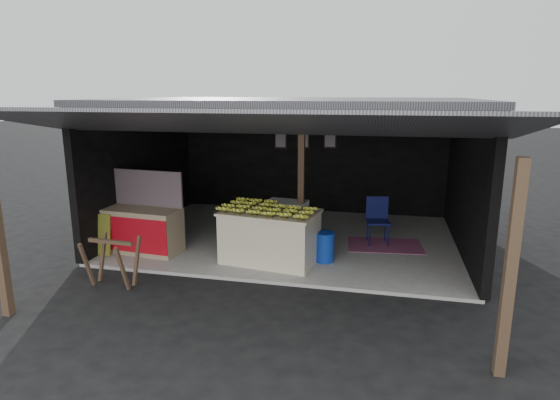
% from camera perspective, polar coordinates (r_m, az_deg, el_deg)
% --- Properties ---
extents(ground, '(80.00, 80.00, 0.00)m').
position_cam_1_polar(ground, '(8.00, -2.13, -10.17)').
color(ground, black).
rests_on(ground, ground).
extents(concrete_slab, '(7.00, 5.00, 0.06)m').
position_cam_1_polar(concrete_slab, '(10.27, 1.48, -4.66)').
color(concrete_slab, gray).
rests_on(concrete_slab, ground).
extents(shophouse, '(7.40, 7.29, 3.02)m').
position_cam_1_polar(shophouse, '(10.15, 1.91, 7.08)').
color(shophouse, black).
rests_on(shophouse, ground).
extents(banana_table, '(1.87, 1.30, 0.96)m').
position_cam_1_polar(banana_table, '(8.69, -1.22, -4.44)').
color(banana_table, silver).
rests_on(banana_table, concrete_slab).
extents(banana_pile, '(1.73, 1.18, 0.19)m').
position_cam_1_polar(banana_pile, '(8.53, -1.24, -0.76)').
color(banana_pile, yellow).
rests_on(banana_pile, banana_table).
extents(white_crate, '(0.87, 0.64, 0.91)m').
position_cam_1_polar(white_crate, '(9.68, 0.78, -2.78)').
color(white_crate, white).
rests_on(white_crate, concrete_slab).
extents(neighbor_stall, '(1.59, 0.83, 1.58)m').
position_cam_1_polar(neighbor_stall, '(9.63, -16.47, -3.27)').
color(neighbor_stall, '#998466').
rests_on(neighbor_stall, concrete_slab).
extents(green_signboard, '(0.54, 0.15, 0.80)m').
position_cam_1_polar(green_signboard, '(9.72, -21.33, -3.95)').
color(green_signboard, black).
rests_on(green_signboard, concrete_slab).
extents(sawhorse, '(0.82, 0.74, 0.80)m').
position_cam_1_polar(sawhorse, '(8.19, -19.83, -6.58)').
color(sawhorse, '#4F3827').
rests_on(sawhorse, ground).
extents(water_barrel, '(0.36, 0.36, 0.53)m').
position_cam_1_polar(water_barrel, '(8.79, 5.45, -5.79)').
color(water_barrel, '#0E319D').
rests_on(water_barrel, concrete_slab).
extents(plastic_chair, '(0.53, 0.53, 0.97)m').
position_cam_1_polar(plastic_chair, '(9.93, 11.81, -1.94)').
color(plastic_chair, '#0B0F3E').
rests_on(plastic_chair, concrete_slab).
extents(magenta_rug, '(1.59, 1.15, 0.01)m').
position_cam_1_polar(magenta_rug, '(9.94, 12.66, -5.39)').
color(magenta_rug, maroon).
rests_on(magenta_rug, concrete_slab).
extents(picture_frames, '(1.62, 0.04, 0.46)m').
position_cam_1_polar(picture_frames, '(12.24, 3.00, 7.28)').
color(picture_frames, black).
rests_on(picture_frames, shophouse).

